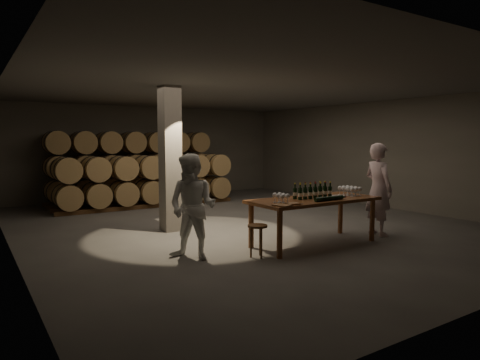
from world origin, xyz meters
TOP-DOWN VIEW (x-y plane):
  - room at (-1.80, 0.20)m, footprint 12.00×12.00m
  - tasting_table at (0.00, -2.50)m, footprint 2.60×1.10m
  - barrel_stack_back at (-0.96, 5.20)m, footprint 5.48×0.95m
  - barrel_stack_front at (-0.96, 3.80)m, footprint 5.48×0.95m
  - bottle_cluster at (0.03, -2.43)m, footprint 0.86×0.23m
  - lying_bottles at (0.03, -2.88)m, footprint 0.78×0.08m
  - glass_cluster_left at (-0.91, -2.62)m, footprint 0.20×0.31m
  - glass_cluster_right at (0.94, -2.54)m, footprint 0.31×0.42m
  - plate at (0.59, -2.55)m, footprint 0.29×0.29m
  - notebook_near at (-0.87, -2.89)m, footprint 0.26×0.22m
  - notebook_corner at (-1.12, -2.92)m, footprint 0.29×0.34m
  - pen at (-0.72, -2.95)m, footprint 0.13×0.05m
  - stool at (-1.46, -2.67)m, footprint 0.34×0.34m
  - person_man at (1.73, -2.61)m, footprint 0.56×0.77m
  - person_woman at (-2.44, -2.15)m, footprint 1.07×1.11m

SIDE VIEW (x-z plane):
  - stool at x=-1.46m, z-range 0.18..0.75m
  - tasting_table at x=0.00m, z-range 0.35..1.25m
  - barrel_stack_front at x=-0.96m, z-range 0.04..1.61m
  - person_woman at x=-2.44m, z-range 0.00..1.80m
  - pen at x=-0.72m, z-range 0.90..0.91m
  - plate at x=0.59m, z-range 0.90..0.92m
  - notebook_corner at x=-1.12m, z-range 0.90..0.92m
  - notebook_near at x=-0.87m, z-range 0.90..0.93m
  - lying_bottles at x=0.03m, z-range 0.90..0.98m
  - person_man at x=1.73m, z-range 0.00..1.96m
  - bottle_cluster at x=0.03m, z-range 0.86..1.16m
  - glass_cluster_left at x=-0.91m, z-range 0.94..1.12m
  - glass_cluster_right at x=0.94m, z-range 0.94..1.13m
  - barrel_stack_back at x=-0.96m, z-range 0.04..2.35m
  - room at x=-1.80m, z-range -4.40..7.60m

